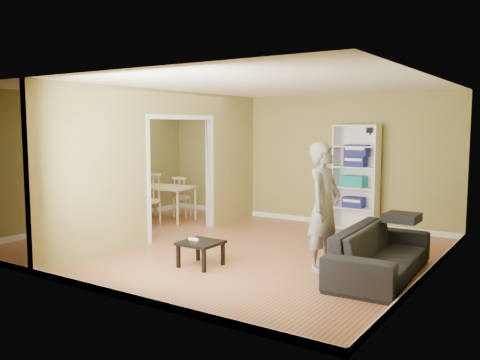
% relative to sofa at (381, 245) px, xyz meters
% --- Properties ---
extents(room_shell, '(6.50, 6.50, 6.50)m').
position_rel_sofa_xyz_m(room_shell, '(-2.70, 0.21, 0.88)').
color(room_shell, '#BA6F47').
rests_on(room_shell, ground).
extents(partition, '(0.22, 5.50, 2.60)m').
position_rel_sofa_xyz_m(partition, '(-3.90, 0.21, 0.88)').
color(partition, olive).
rests_on(partition, ground).
extents(wall_speaker, '(0.10, 0.10, 0.10)m').
position_rel_sofa_xyz_m(wall_speaker, '(-1.20, 2.90, 1.48)').
color(wall_speaker, black).
rests_on(wall_speaker, room_shell).
extents(sofa, '(2.28, 1.07, 0.85)m').
position_rel_sofa_xyz_m(sofa, '(0.00, 0.00, 0.00)').
color(sofa, black).
rests_on(sofa, ground).
extents(person, '(0.76, 0.60, 2.08)m').
position_rel_sofa_xyz_m(person, '(-0.75, -0.17, 0.61)').
color(person, slate).
rests_on(person, ground).
extents(bookshelf, '(0.85, 0.37, 2.01)m').
position_rel_sofa_xyz_m(bookshelf, '(-1.39, 2.81, 0.58)').
color(bookshelf, white).
rests_on(bookshelf, ground).
extents(paper_box_navy_a, '(0.39, 0.26, 0.20)m').
position_rel_sofa_xyz_m(paper_box_navy_a, '(-1.43, 2.76, 0.10)').
color(paper_box_navy_a, '#13284C').
rests_on(paper_box_navy_a, bookshelf).
extents(paper_box_teal, '(0.44, 0.28, 0.22)m').
position_rel_sofa_xyz_m(paper_box_teal, '(-1.44, 2.76, 0.50)').
color(paper_box_teal, '#158483').
rests_on(paper_box_teal, bookshelf).
extents(paper_box_navy_b, '(0.39, 0.25, 0.20)m').
position_rel_sofa_xyz_m(paper_box_navy_b, '(-1.42, 2.76, 0.89)').
color(paper_box_navy_b, '#13224F').
rests_on(paper_box_navy_b, bookshelf).
extents(paper_box_navy_c, '(0.43, 0.28, 0.22)m').
position_rel_sofa_xyz_m(paper_box_navy_c, '(-1.39, 2.76, 1.12)').
color(paper_box_navy_c, '#1D1B4D').
rests_on(paper_box_navy_c, bookshelf).
extents(coffee_table, '(0.54, 0.54, 0.36)m').
position_rel_sofa_xyz_m(coffee_table, '(-2.28, -0.94, -0.12)').
color(coffee_table, black).
rests_on(coffee_table, ground).
extents(game_controller, '(0.16, 0.04, 0.03)m').
position_rel_sofa_xyz_m(game_controller, '(-2.40, -0.94, -0.05)').
color(game_controller, white).
rests_on(game_controller, coffee_table).
extents(dining_table, '(1.15, 0.76, 0.72)m').
position_rel_sofa_xyz_m(dining_table, '(-5.10, 1.49, 0.21)').
color(dining_table, '#CAB291').
rests_on(dining_table, ground).
extents(chair_left, '(0.51, 0.51, 0.96)m').
position_rel_sofa_xyz_m(chair_left, '(-5.89, 1.52, 0.06)').
color(chair_left, tan).
rests_on(chair_left, ground).
extents(chair_near, '(0.55, 0.55, 1.04)m').
position_rel_sofa_xyz_m(chair_near, '(-5.00, 0.86, 0.10)').
color(chair_near, tan).
rests_on(chair_near, ground).
extents(chair_far, '(0.51, 0.51, 0.88)m').
position_rel_sofa_xyz_m(chair_far, '(-5.10, 2.03, 0.02)').
color(chair_far, tan).
rests_on(chair_far, ground).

